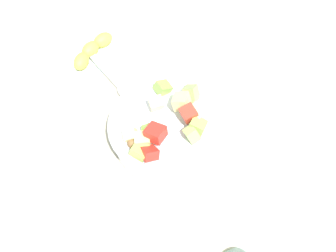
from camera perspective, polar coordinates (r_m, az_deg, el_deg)
The scene contains 5 objects.
ground_plane at distance 0.80m, azimuth 0.11°, elevation -3.01°, with size 2.40×2.40×0.00m, color silver.
placemat at distance 0.80m, azimuth 0.12°, elevation -2.90°, with size 0.50×0.38×0.01m, color #BCB299.
salad_bowl at distance 0.77m, azimuth 0.00°, elevation -0.39°, with size 0.25×0.25×0.11m.
serving_spoon at distance 0.91m, azimuth -7.94°, elevation 6.75°, with size 0.20×0.09×0.01m.
banana_whole at distance 0.99m, azimuth -11.85°, elevation 11.58°, with size 0.12×0.13×0.04m.
Camera 1 is at (0.40, -0.14, 0.69)m, focal length 38.94 mm.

